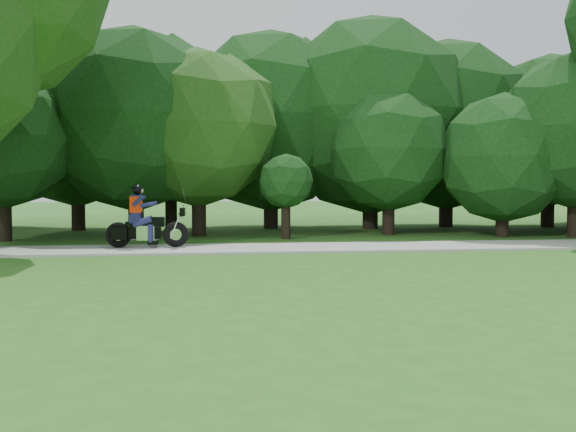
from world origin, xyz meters
name	(u,v)px	position (x,y,z in m)	size (l,w,h in m)	color
ground	(500,308)	(0.00, 0.00, 0.00)	(100.00, 100.00, 0.00)	#28631C
walkway	(361,247)	(0.00, 8.00, 0.03)	(60.00, 2.20, 0.06)	#9A9A95
tree_line	(343,128)	(0.87, 14.38, 3.67)	(40.19, 11.67, 7.79)	black
touring_motorcycle	(142,225)	(-5.63, 8.31, 0.64)	(2.09, 0.61, 1.60)	black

